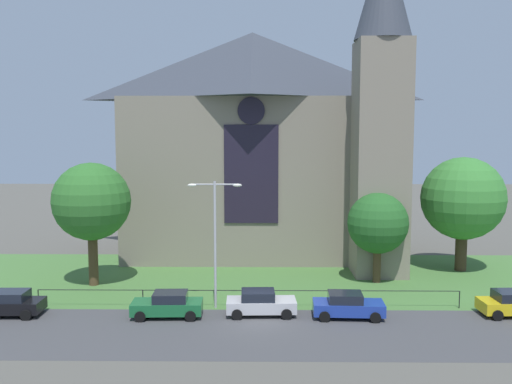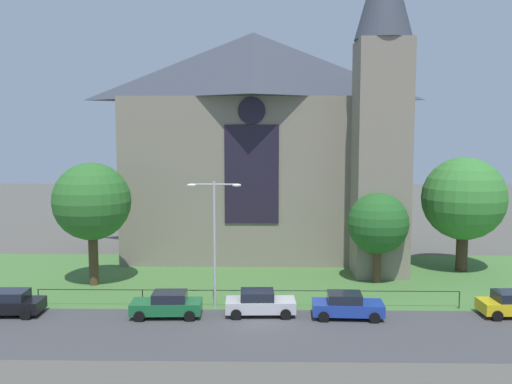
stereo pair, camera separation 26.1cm
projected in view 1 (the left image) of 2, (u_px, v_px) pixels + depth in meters
name	position (u px, v px, depth m)	size (l,w,h in m)	color
ground	(260.00, 277.00, 42.93)	(160.00, 160.00, 0.00)	#56544C
road_asphalt	(259.00, 332.00, 30.99)	(120.00, 8.00, 0.01)	#424244
grass_verge	(260.00, 284.00, 40.94)	(120.00, 20.00, 0.01)	#477538
church_building	(261.00, 141.00, 50.44)	(23.20, 16.20, 26.00)	gray
iron_railing	(248.00, 293.00, 35.38)	(26.78, 0.07, 1.13)	black
tree_right_far	(463.00, 199.00, 44.52)	(6.59, 6.59, 9.14)	#423021
tree_left_near	(91.00, 202.00, 40.14)	(5.60, 5.60, 8.93)	#4C3823
tree_right_near	(378.00, 223.00, 41.08)	(4.48, 4.48, 6.68)	#4C3823
streetlamp_near	(215.00, 228.00, 34.87)	(3.37, 0.26, 8.05)	#B2B2B7
parked_car_black	(8.00, 304.00, 33.81)	(4.24, 2.09, 1.51)	black
parked_car_green	(168.00, 305.00, 33.58)	(4.27, 2.16, 1.51)	#196033
parked_car_silver	(260.00, 303.00, 33.94)	(4.26, 2.14, 1.51)	#B7B7BC
parked_car_blue	(348.00, 305.00, 33.46)	(4.28, 2.18, 1.51)	#1E3899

